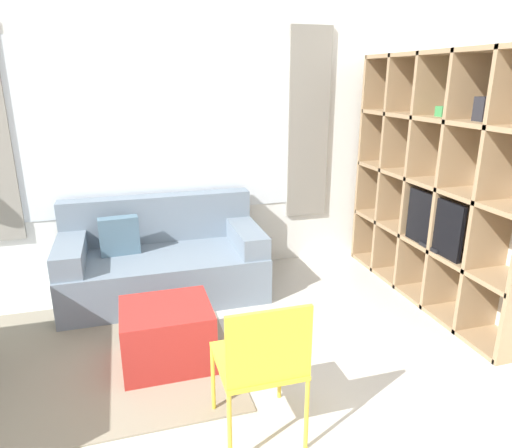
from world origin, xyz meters
The scene contains 7 objects.
wall_back centered at (0.00, 2.80, 1.36)m, with size 6.02×0.11×2.70m.
wall_right centered at (2.44, 1.38, 1.35)m, with size 0.07×3.97×2.70m, color white.
area_rug centered at (-0.79, 1.36, 0.01)m, with size 2.15×1.70×0.01m, color gray.
shelving_unit centered at (2.24, 1.55, 1.06)m, with size 0.40×2.14×2.12m.
couch_main centered at (-0.09, 2.31, 0.30)m, with size 1.78×0.91×0.85m.
ottoman centered at (-0.16, 1.18, 0.22)m, with size 0.61×0.53×0.43m.
folding_chair centered at (0.26, 0.30, 0.52)m, with size 0.44×0.46×0.86m.
Camera 1 is at (-0.34, -1.66, 1.92)m, focal length 32.00 mm.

